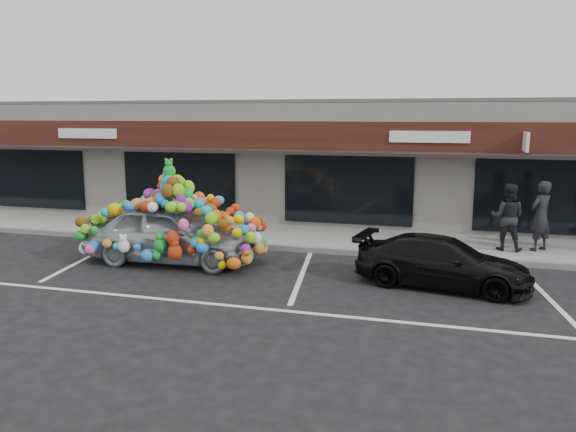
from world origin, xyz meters
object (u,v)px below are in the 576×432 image
(pedestrian_a, at_px, (541,216))
(black_sedan, at_px, (442,262))
(toy_car, at_px, (172,227))
(pedestrian_b, at_px, (507,217))

(pedestrian_a, bearing_deg, black_sedan, 11.94)
(black_sedan, height_order, pedestrian_a, pedestrian_a)
(toy_car, bearing_deg, pedestrian_a, -72.21)
(black_sedan, xyz_separation_m, pedestrian_a, (2.52, 3.58, 0.55))
(toy_car, relative_size, pedestrian_b, 2.63)
(toy_car, xyz_separation_m, pedestrian_a, (9.34, 3.30, 0.16))
(pedestrian_b, bearing_deg, black_sedan, 73.13)
(pedestrian_a, bearing_deg, toy_car, -23.46)
(black_sedan, bearing_deg, toy_car, 97.75)
(toy_car, relative_size, black_sedan, 1.25)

